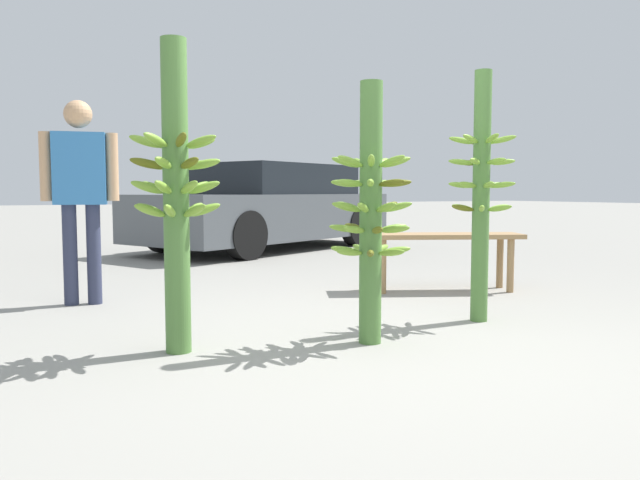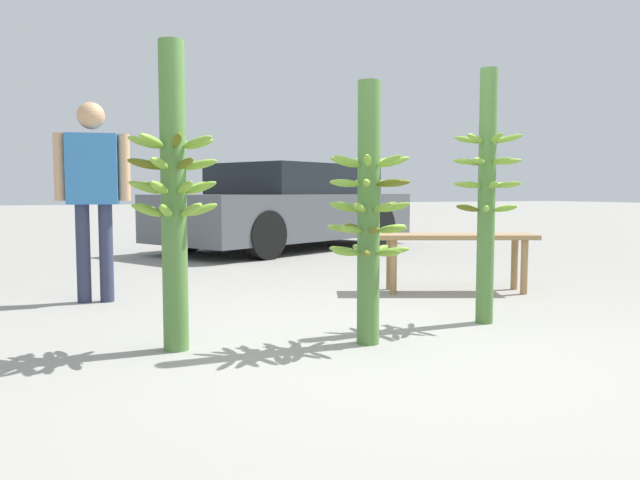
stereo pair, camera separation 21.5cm
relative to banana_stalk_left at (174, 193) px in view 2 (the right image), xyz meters
name	(u,v)px [view 2 (the right image)]	position (x,y,z in m)	size (l,w,h in m)	color
ground_plane	(376,353)	(0.98, -0.50, -0.87)	(80.00, 80.00, 0.00)	gray
banana_stalk_left	(174,193)	(0.00, 0.00, 0.00)	(0.49, 0.48, 1.68)	#4C7A38
banana_stalk_center	(369,212)	(1.04, -0.30, -0.11)	(0.48, 0.48, 1.49)	#4C7A38
banana_stalk_right	(487,192)	(2.01, -0.12, 0.00)	(0.44, 0.44, 1.67)	#4C7A38
vendor_person	(93,183)	(-0.29, 1.76, 0.07)	(0.57, 0.24, 1.56)	#2D334C
market_bench	(456,244)	(2.61, 1.02, -0.45)	(1.39, 0.88, 0.50)	#99754C
parked_car	(290,208)	(2.78, 5.42, -0.24)	(4.50, 3.39, 1.28)	#4C5156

